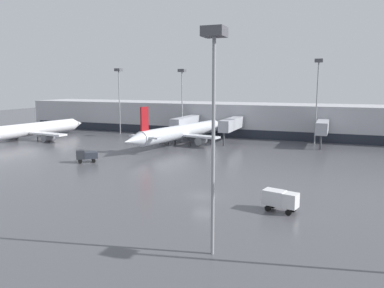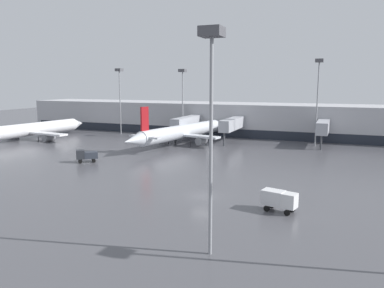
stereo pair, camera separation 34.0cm
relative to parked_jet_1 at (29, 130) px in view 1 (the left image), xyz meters
name	(u,v)px [view 1 (the left image)]	position (x,y,z in m)	size (l,w,h in m)	color
ground_plane	(203,196)	(59.95, -30.60, -2.62)	(320.00, 320.00, 0.00)	#4C4C51
terminal_building	(277,120)	(59.86, 31.19, 1.88)	(160.00, 31.27, 9.00)	#B2B2B7
parked_jet_1	(29,130)	(0.00, 0.00, 0.00)	(25.61, 37.65, 8.76)	white
parked_jet_2	(181,132)	(40.77, 6.86, 0.53)	(20.66, 38.76, 9.90)	silver
service_truck_0	(280,199)	(70.29, -32.86, -1.11)	(4.26, 2.52, 2.44)	silver
service_truck_1	(86,155)	(32.14, -18.35, -1.26)	(4.10, 3.79, 2.37)	#2D333D
apron_light_mast_0	(119,83)	(15.88, 19.17, 12.32)	(1.80, 1.80, 19.02)	gray
apron_light_mast_1	(182,84)	(36.43, 17.82, 11.98)	(1.80, 1.80, 18.52)	gray
apron_light_mast_3	(318,79)	(70.95, 17.50, 13.22)	(1.80, 1.80, 20.35)	gray
apron_light_mast_4	(214,79)	(66.47, -46.16, 12.41)	(1.80, 1.80, 19.16)	gray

